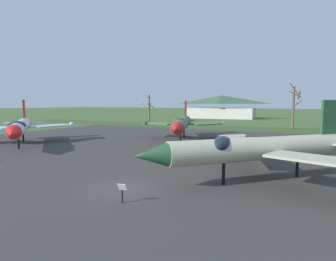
{
  "coord_description": "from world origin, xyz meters",
  "views": [
    {
      "loc": [
        9.98,
        -13.99,
        5.36
      ],
      "look_at": [
        -3.33,
        12.06,
        2.52
      ],
      "focal_mm": 29.72,
      "sensor_mm": 36.0,
      "label": 1
    }
  ],
  "objects_px": {
    "visitor_building": "(221,107)",
    "jet_fighter_rear_center": "(182,124)",
    "jet_fighter_rear_left": "(259,148)",
    "info_placard_rear_center": "(177,145)",
    "info_placard_rear_left": "(122,192)",
    "jet_fighter_front_left": "(20,127)"
  },
  "relations": [
    {
      "from": "info_placard_rear_left",
      "to": "jet_fighter_rear_left",
      "type": "bearing_deg",
      "value": 53.48
    },
    {
      "from": "jet_fighter_front_left",
      "to": "info_placard_rear_center",
      "type": "relative_size",
      "value": 15.06
    },
    {
      "from": "jet_fighter_rear_left",
      "to": "visitor_building",
      "type": "height_order",
      "value": "visitor_building"
    },
    {
      "from": "jet_fighter_rear_center",
      "to": "info_placard_rear_center",
      "type": "distance_m",
      "value": 8.38
    },
    {
      "from": "info_placard_rear_center",
      "to": "info_placard_rear_left",
      "type": "distance_m",
      "value": 17.32
    },
    {
      "from": "jet_fighter_front_left",
      "to": "info_placard_rear_left",
      "type": "xyz_separation_m",
      "value": [
        23.81,
        -10.89,
        -1.74
      ]
    },
    {
      "from": "jet_fighter_rear_center",
      "to": "jet_fighter_rear_left",
      "type": "distance_m",
      "value": 21.2
    },
    {
      "from": "info_placard_rear_center",
      "to": "visitor_building",
      "type": "relative_size",
      "value": 0.04
    },
    {
      "from": "info_placard_rear_center",
      "to": "info_placard_rear_left",
      "type": "bearing_deg",
      "value": -74.6
    },
    {
      "from": "jet_fighter_front_left",
      "to": "jet_fighter_rear_left",
      "type": "relative_size",
      "value": 1.11
    },
    {
      "from": "info_placard_rear_left",
      "to": "jet_fighter_front_left",
      "type": "bearing_deg",
      "value": 155.42
    },
    {
      "from": "info_placard_rear_center",
      "to": "jet_fighter_rear_left",
      "type": "height_order",
      "value": "jet_fighter_rear_left"
    },
    {
      "from": "visitor_building",
      "to": "info_placard_rear_center",
      "type": "bearing_deg",
      "value": -77.59
    },
    {
      "from": "info_placard_rear_left",
      "to": "visitor_building",
      "type": "height_order",
      "value": "visitor_building"
    },
    {
      "from": "info_placard_rear_center",
      "to": "info_placard_rear_left",
      "type": "height_order",
      "value": "info_placard_rear_left"
    },
    {
      "from": "jet_fighter_rear_center",
      "to": "info_placard_rear_center",
      "type": "relative_size",
      "value": 16.75
    },
    {
      "from": "jet_fighter_rear_center",
      "to": "info_placard_rear_left",
      "type": "bearing_deg",
      "value": -73.01
    },
    {
      "from": "visitor_building",
      "to": "jet_fighter_rear_center",
      "type": "bearing_deg",
      "value": -78.59
    },
    {
      "from": "jet_fighter_rear_center",
      "to": "info_placard_rear_center",
      "type": "bearing_deg",
      "value": -69.64
    },
    {
      "from": "jet_fighter_rear_left",
      "to": "info_placard_rear_left",
      "type": "height_order",
      "value": "jet_fighter_rear_left"
    },
    {
      "from": "jet_fighter_rear_left",
      "to": "visitor_building",
      "type": "relative_size",
      "value": 0.56
    },
    {
      "from": "jet_fighter_rear_left",
      "to": "info_placard_rear_center",
      "type": "bearing_deg",
      "value": 139.21
    }
  ]
}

